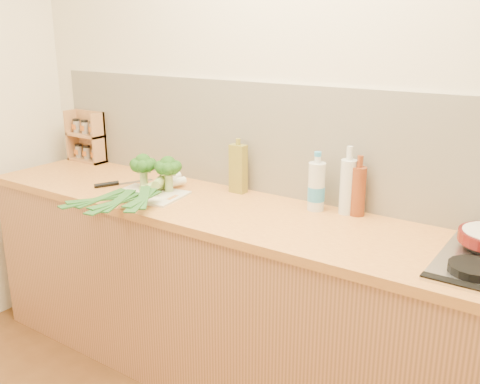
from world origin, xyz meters
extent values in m
plane|color=beige|center=(0.00, 1.50, 1.30)|extent=(3.50, 0.00, 3.50)
cube|color=silver|center=(0.00, 1.49, 1.17)|extent=(3.20, 0.02, 0.54)
cube|color=#B7784C|center=(0.00, 1.20, 0.43)|extent=(3.20, 0.60, 0.86)
cube|color=gold|center=(0.00, 1.20, 0.88)|extent=(3.20, 0.62, 0.04)
cylinder|color=black|center=(0.87, 1.08, 0.93)|extent=(0.17, 0.17, 0.03)
cube|color=silver|center=(-0.64, 1.12, 0.91)|extent=(0.38, 0.30, 0.01)
cylinder|color=#94AF66|center=(-0.73, 1.18, 0.95)|extent=(0.04, 0.04, 0.08)
sphere|color=#193A10|center=(-0.73, 1.18, 1.05)|extent=(0.08, 0.08, 0.08)
sphere|color=#193A10|center=(-0.69, 1.18, 1.03)|extent=(0.06, 0.06, 0.06)
sphere|color=#193A10|center=(-0.70, 1.21, 1.03)|extent=(0.06, 0.06, 0.06)
sphere|color=#193A10|center=(-0.73, 1.22, 1.03)|extent=(0.06, 0.06, 0.06)
sphere|color=#193A10|center=(-0.76, 1.20, 1.03)|extent=(0.06, 0.06, 0.06)
sphere|color=#193A10|center=(-0.76, 1.17, 1.03)|extent=(0.06, 0.06, 0.06)
sphere|color=#193A10|center=(-0.73, 1.14, 1.03)|extent=(0.06, 0.06, 0.06)
sphere|color=#193A10|center=(-0.70, 1.15, 1.03)|extent=(0.06, 0.06, 0.06)
cylinder|color=#94AF66|center=(-0.58, 1.21, 0.95)|extent=(0.04, 0.04, 0.08)
sphere|color=#193A10|center=(-0.58, 1.21, 1.05)|extent=(0.08, 0.08, 0.08)
sphere|color=#193A10|center=(-0.55, 1.21, 1.03)|extent=(0.06, 0.06, 0.06)
sphere|color=#193A10|center=(-0.56, 1.24, 1.03)|extent=(0.06, 0.06, 0.06)
sphere|color=#193A10|center=(-0.59, 1.25, 1.03)|extent=(0.06, 0.06, 0.06)
sphere|color=#193A10|center=(-0.62, 1.22, 1.03)|extent=(0.06, 0.06, 0.06)
sphere|color=#193A10|center=(-0.62, 1.19, 1.03)|extent=(0.06, 0.06, 0.06)
sphere|color=#193A10|center=(-0.59, 1.17, 1.03)|extent=(0.06, 0.06, 0.06)
sphere|color=#193A10|center=(-0.56, 1.18, 1.03)|extent=(0.06, 0.06, 0.06)
cylinder|color=white|center=(-0.61, 1.29, 0.93)|extent=(0.07, 0.12, 0.04)
cylinder|color=#86A753|center=(-0.64, 1.16, 0.93)|extent=(0.07, 0.15, 0.04)
cube|color=#18451A|center=(-0.71, 0.87, 0.93)|extent=(0.16, 0.29, 0.02)
cube|color=#18451A|center=(-0.71, 0.85, 0.93)|extent=(0.13, 0.34, 0.01)
cube|color=#18451A|center=(-0.71, 0.88, 0.94)|extent=(0.05, 0.28, 0.02)
cylinder|color=white|center=(-0.64, 1.29, 0.95)|extent=(0.06, 0.13, 0.04)
cylinder|color=#86A753|center=(-0.62, 1.16, 0.95)|extent=(0.07, 0.16, 0.04)
cube|color=#18451A|center=(-0.57, 0.85, 0.95)|extent=(0.05, 0.30, 0.02)
cube|color=#18451A|center=(-0.57, 0.83, 0.95)|extent=(0.10, 0.34, 0.01)
cube|color=#18451A|center=(-0.57, 0.86, 0.95)|extent=(0.14, 0.28, 0.02)
cylinder|color=white|center=(-0.65, 1.25, 0.97)|extent=(0.08, 0.11, 0.04)
cylinder|color=#86A753|center=(-0.60, 1.15, 0.97)|extent=(0.09, 0.13, 0.04)
cube|color=#18451A|center=(-0.47, 0.91, 0.97)|extent=(0.13, 0.30, 0.02)
cube|color=#18451A|center=(-0.46, 0.89, 0.97)|extent=(0.20, 0.32, 0.01)
cube|color=#18451A|center=(-0.47, 0.92, 0.97)|extent=(0.21, 0.24, 0.02)
cube|color=silver|center=(-0.86, 1.26, 0.90)|extent=(0.11, 0.19, 0.00)
cylinder|color=black|center=(-0.93, 1.11, 0.91)|extent=(0.07, 0.12, 0.02)
cube|color=tan|center=(-1.45, 1.47, 1.05)|extent=(0.26, 0.02, 0.31)
cube|color=tan|center=(-1.45, 1.43, 0.91)|extent=(0.26, 0.10, 0.02)
cube|color=tan|center=(-1.45, 1.43, 1.06)|extent=(0.26, 0.10, 0.02)
cube|color=tan|center=(-1.57, 1.43, 1.05)|extent=(0.01, 0.10, 0.31)
cube|color=tan|center=(-1.33, 1.43, 1.05)|extent=(0.01, 0.10, 0.31)
cylinder|color=gray|center=(-1.53, 1.43, 0.95)|extent=(0.04, 0.04, 0.07)
cylinder|color=gray|center=(-1.45, 1.43, 0.95)|extent=(0.04, 0.04, 0.07)
cylinder|color=gray|center=(-1.37, 1.43, 0.95)|extent=(0.04, 0.04, 0.07)
cylinder|color=gray|center=(-1.53, 1.43, 1.11)|extent=(0.04, 0.04, 0.07)
cylinder|color=gray|center=(-1.45, 1.43, 1.11)|extent=(0.04, 0.04, 0.07)
cylinder|color=gray|center=(-1.37, 1.43, 1.11)|extent=(0.04, 0.04, 0.07)
cube|color=olive|center=(-0.31, 1.42, 1.02)|extent=(0.08, 0.05, 0.24)
cylinder|color=olive|center=(-0.31, 1.42, 1.16)|extent=(0.02, 0.02, 0.03)
cylinder|color=silver|center=(0.27, 1.42, 1.02)|extent=(0.07, 0.07, 0.24)
cylinder|color=silver|center=(0.27, 1.42, 1.17)|extent=(0.03, 0.03, 0.06)
cylinder|color=brown|center=(0.31, 1.43, 1.01)|extent=(0.06, 0.06, 0.22)
cylinder|color=brown|center=(0.31, 1.43, 1.14)|extent=(0.03, 0.03, 0.05)
cylinder|color=silver|center=(0.13, 1.39, 1.01)|extent=(0.08, 0.08, 0.22)
cylinder|color=silver|center=(0.13, 1.39, 1.13)|extent=(0.03, 0.03, 0.03)
cylinder|color=#3693CD|center=(0.13, 1.39, 0.98)|extent=(0.08, 0.08, 0.07)
camera|label=1|loc=(1.14, -0.68, 1.68)|focal=40.00mm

